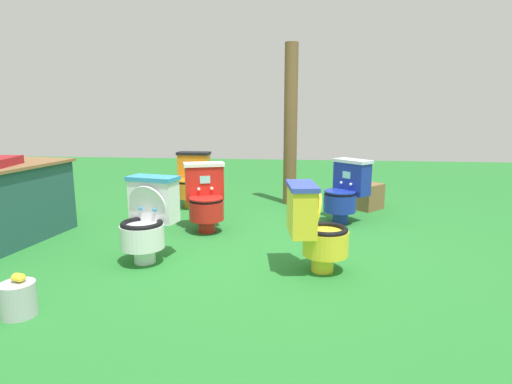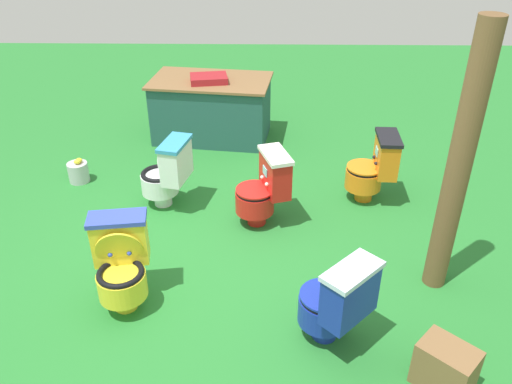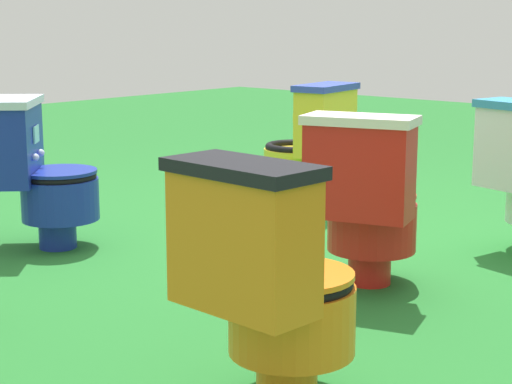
{
  "view_description": "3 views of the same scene",
  "coord_description": "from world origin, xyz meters",
  "px_view_note": "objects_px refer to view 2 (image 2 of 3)",
  "views": [
    {
      "loc": [
        -3.93,
        -0.48,
        1.31
      ],
      "look_at": [
        0.18,
        -0.03,
        0.49
      ],
      "focal_mm": 29.78,
      "sensor_mm": 36.0,
      "label": 1
    },
    {
      "loc": [
        0.47,
        -3.68,
        2.86
      ],
      "look_at": [
        0.39,
        0.21,
        0.53
      ],
      "focal_mm": 36.51,
      "sensor_mm": 36.0,
      "label": 2
    },
    {
      "loc": [
        3.36,
        2.51,
        1.1
      ],
      "look_at": [
        0.49,
        -0.02,
        0.33
      ],
      "focal_mm": 61.4,
      "sensor_mm": 36.0,
      "label": 3
    }
  ],
  "objects_px": {
    "toilet_red": "(264,189)",
    "wooden_post": "(459,167)",
    "toilet_orange": "(374,168)",
    "toilet_yellow": "(121,263)",
    "toilet_blue": "(335,302)",
    "lemon_bucket": "(78,172)",
    "toilet_white": "(167,173)",
    "small_crate": "(445,367)",
    "vendor_table": "(212,108)"
  },
  "relations": [
    {
      "from": "vendor_table",
      "to": "wooden_post",
      "type": "xyz_separation_m",
      "value": [
        2.09,
        -2.82,
        0.68
      ]
    },
    {
      "from": "toilet_blue",
      "to": "wooden_post",
      "type": "xyz_separation_m",
      "value": [
        0.92,
        0.67,
        0.71
      ]
    },
    {
      "from": "toilet_orange",
      "to": "lemon_bucket",
      "type": "relative_size",
      "value": 2.63
    },
    {
      "from": "toilet_orange",
      "to": "toilet_red",
      "type": "height_order",
      "value": "same"
    },
    {
      "from": "wooden_post",
      "to": "lemon_bucket",
      "type": "distance_m",
      "value": 3.94
    },
    {
      "from": "toilet_yellow",
      "to": "lemon_bucket",
      "type": "distance_m",
      "value": 2.14
    },
    {
      "from": "vendor_table",
      "to": "small_crate",
      "type": "distance_m",
      "value": 4.29
    },
    {
      "from": "vendor_table",
      "to": "small_crate",
      "type": "xyz_separation_m",
      "value": [
        1.85,
        -3.86,
        -0.22
      ]
    },
    {
      "from": "toilet_white",
      "to": "small_crate",
      "type": "distance_m",
      "value": 3.08
    },
    {
      "from": "toilet_yellow",
      "to": "small_crate",
      "type": "distance_m",
      "value": 2.4
    },
    {
      "from": "lemon_bucket",
      "to": "toilet_blue",
      "type": "bearing_deg",
      "value": -41.99
    },
    {
      "from": "toilet_blue",
      "to": "toilet_yellow",
      "type": "bearing_deg",
      "value": 121.03
    },
    {
      "from": "toilet_yellow",
      "to": "toilet_white",
      "type": "relative_size",
      "value": 1.0
    },
    {
      "from": "lemon_bucket",
      "to": "small_crate",
      "type": "bearing_deg",
      "value": -39.55
    },
    {
      "from": "toilet_blue",
      "to": "vendor_table",
      "type": "relative_size",
      "value": 0.47
    },
    {
      "from": "small_crate",
      "to": "lemon_bucket",
      "type": "height_order",
      "value": "small_crate"
    },
    {
      "from": "toilet_orange",
      "to": "small_crate",
      "type": "xyz_separation_m",
      "value": [
        0.07,
        -2.34,
        -0.2
      ]
    },
    {
      "from": "toilet_white",
      "to": "wooden_post",
      "type": "xyz_separation_m",
      "value": [
        2.38,
        -1.15,
        0.7
      ]
    },
    {
      "from": "vendor_table",
      "to": "small_crate",
      "type": "bearing_deg",
      "value": -64.34
    },
    {
      "from": "toilet_blue",
      "to": "lemon_bucket",
      "type": "xyz_separation_m",
      "value": [
        -2.54,
        2.29,
        -0.25
      ]
    },
    {
      "from": "toilet_white",
      "to": "toilet_yellow",
      "type": "bearing_deg",
      "value": -171.63
    },
    {
      "from": "toilet_blue",
      "to": "small_crate",
      "type": "distance_m",
      "value": 0.8
    },
    {
      "from": "toilet_orange",
      "to": "small_crate",
      "type": "relative_size",
      "value": 2.04
    },
    {
      "from": "toilet_yellow",
      "to": "wooden_post",
      "type": "relative_size",
      "value": 0.34
    },
    {
      "from": "toilet_orange",
      "to": "toilet_red",
      "type": "distance_m",
      "value": 1.19
    },
    {
      "from": "wooden_post",
      "to": "small_crate",
      "type": "bearing_deg",
      "value": -102.62
    },
    {
      "from": "wooden_post",
      "to": "toilet_red",
      "type": "bearing_deg",
      "value": 148.65
    },
    {
      "from": "toilet_orange",
      "to": "lemon_bucket",
      "type": "distance_m",
      "value": 3.18
    },
    {
      "from": "toilet_yellow",
      "to": "vendor_table",
      "type": "bearing_deg",
      "value": -105.86
    },
    {
      "from": "toilet_yellow",
      "to": "vendor_table",
      "type": "relative_size",
      "value": 0.47
    },
    {
      "from": "toilet_orange",
      "to": "small_crate",
      "type": "distance_m",
      "value": 2.35
    },
    {
      "from": "toilet_blue",
      "to": "lemon_bucket",
      "type": "distance_m",
      "value": 3.43
    },
    {
      "from": "vendor_table",
      "to": "toilet_orange",
      "type": "bearing_deg",
      "value": -40.41
    },
    {
      "from": "wooden_post",
      "to": "vendor_table",
      "type": "bearing_deg",
      "value": 126.56
    },
    {
      "from": "toilet_red",
      "to": "wooden_post",
      "type": "relative_size",
      "value": 0.34
    },
    {
      "from": "toilet_orange",
      "to": "lemon_bucket",
      "type": "bearing_deg",
      "value": 86.75
    },
    {
      "from": "toilet_orange",
      "to": "toilet_yellow",
      "type": "distance_m",
      "value": 2.69
    },
    {
      "from": "toilet_blue",
      "to": "toilet_white",
      "type": "height_order",
      "value": "same"
    },
    {
      "from": "toilet_white",
      "to": "small_crate",
      "type": "height_order",
      "value": "toilet_white"
    },
    {
      "from": "toilet_yellow",
      "to": "toilet_blue",
      "type": "height_order",
      "value": "same"
    },
    {
      "from": "small_crate",
      "to": "lemon_bucket",
      "type": "relative_size",
      "value": 1.29
    },
    {
      "from": "toilet_orange",
      "to": "toilet_white",
      "type": "distance_m",
      "value": 2.08
    },
    {
      "from": "toilet_yellow",
      "to": "lemon_bucket",
      "type": "bearing_deg",
      "value": -71.37
    },
    {
      "from": "toilet_yellow",
      "to": "toilet_white",
      "type": "xyz_separation_m",
      "value": [
        0.11,
        1.42,
        0.0
      ]
    },
    {
      "from": "toilet_white",
      "to": "toilet_orange",
      "type": "bearing_deg",
      "value": -72.95
    },
    {
      "from": "toilet_red",
      "to": "wooden_post",
      "type": "xyz_separation_m",
      "value": [
        1.42,
        -0.86,
        0.71
      ]
    },
    {
      "from": "toilet_red",
      "to": "small_crate",
      "type": "distance_m",
      "value": 2.25
    },
    {
      "from": "toilet_blue",
      "to": "wooden_post",
      "type": "bearing_deg",
      "value": -8.76
    },
    {
      "from": "wooden_post",
      "to": "toilet_orange",
      "type": "bearing_deg",
      "value": 103.32
    },
    {
      "from": "toilet_red",
      "to": "toilet_white",
      "type": "distance_m",
      "value": 1.0
    }
  ]
}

